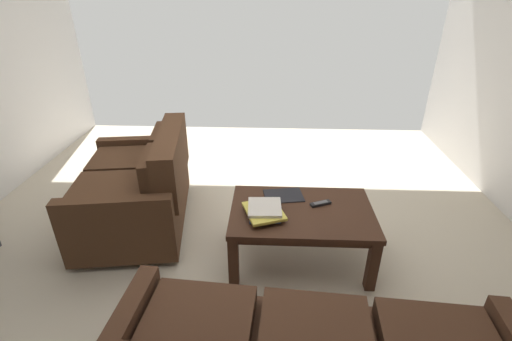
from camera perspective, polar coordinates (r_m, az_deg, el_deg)
The scene contains 6 objects.
ground_plane at distance 3.10m, azimuth -2.52°, elevation -11.02°, with size 5.01×5.33×0.01m, color beige.
loveseat_near at distance 3.24m, azimuth -17.87°, elevation -2.63°, with size 1.00×1.32×0.86m.
coffee_table at distance 2.71m, azimuth 7.21°, elevation -7.43°, with size 1.04×0.67×0.45m.
book_stack at distance 2.57m, azimuth 1.31°, elevation -6.36°, with size 0.33×0.36×0.07m.
tv_remote at distance 2.74m, azimuth 10.19°, elevation -5.16°, with size 0.16×0.10×0.02m.
loose_magazine at distance 2.82m, azimuth 4.37°, elevation -3.98°, with size 0.21×0.30×0.01m, color black.
Camera 1 is at (-0.24, 2.42, 1.92)m, focal length 25.27 mm.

